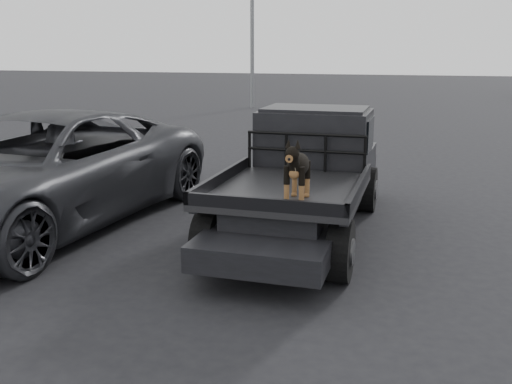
% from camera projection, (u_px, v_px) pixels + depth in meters
% --- Properties ---
extents(ground, '(120.00, 120.00, 0.00)m').
position_uv_depth(ground, '(283.00, 283.00, 6.76)').
color(ground, black).
rests_on(ground, ground).
extents(flatbed_ute, '(2.00, 5.40, 0.92)m').
position_uv_depth(flatbed_ute, '(302.00, 203.00, 8.53)').
color(flatbed_ute, black).
rests_on(flatbed_ute, ground).
extents(ute_cab, '(1.72, 1.30, 0.88)m').
position_uv_depth(ute_cab, '(315.00, 135.00, 9.19)').
color(ute_cab, black).
rests_on(ute_cab, flatbed_ute).
extents(headache_rack, '(1.80, 0.08, 0.55)m').
position_uv_depth(headache_rack, '(306.00, 153.00, 8.53)').
color(headache_rack, black).
rests_on(headache_rack, flatbed_ute).
extents(dog, '(0.32, 0.60, 0.74)m').
position_uv_depth(dog, '(298.00, 170.00, 6.83)').
color(dog, black).
rests_on(dog, flatbed_ute).
extents(parked_suv, '(3.42, 6.54, 1.76)m').
position_uv_depth(parked_suv, '(39.00, 171.00, 8.79)').
color(parked_suv, '#313236').
rests_on(parked_suv, ground).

